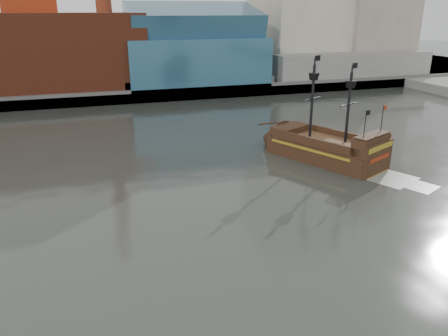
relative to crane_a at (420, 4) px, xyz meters
name	(u,v)px	position (x,y,z in m)	size (l,w,h in m)	color
ground	(305,260)	(-78.63, -82.00, -19.11)	(400.00, 400.00, 0.00)	#242722
promenade_far	(137,77)	(-78.63, 10.00, -18.11)	(220.00, 60.00, 2.00)	slate
seawall	(156,96)	(-78.63, -19.50, -17.81)	(220.00, 1.00, 2.60)	#4C4C49
crane_a	(420,4)	(0.00, 0.00, 0.00)	(22.50, 4.00, 32.25)	slate
crane_b	(420,17)	(9.60, 10.00, -3.54)	(19.10, 4.00, 26.25)	slate
pirate_ship	(327,151)	(-65.13, -62.30, -17.90)	(12.32, 18.52, 13.42)	black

